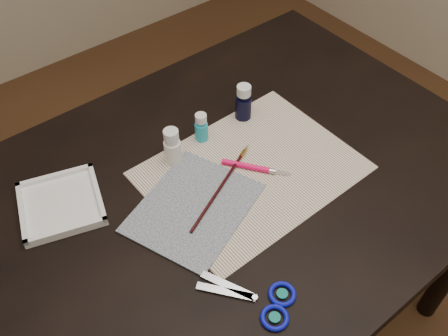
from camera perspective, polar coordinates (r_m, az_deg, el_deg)
ground at (r=1.79m, az=0.00°, el=-17.67°), size 3.50×3.50×0.02m
table at (r=1.45m, az=0.00°, el=-11.35°), size 1.30×0.90×0.75m
paper at (r=1.17m, az=3.15°, el=-0.27°), size 0.48×0.37×0.00m
canvas at (r=1.10m, az=-3.50°, el=-4.53°), size 0.33×0.30×0.00m
paint_bottle_white at (r=1.16m, az=-5.93°, el=2.46°), size 0.04×0.04×0.10m
paint_bottle_cyan at (r=1.22m, az=-2.61°, el=4.68°), size 0.04×0.04×0.08m
paint_bottle_navy at (r=1.27m, az=2.24°, el=7.52°), size 0.04×0.04×0.10m
paintbrush at (r=1.13m, az=-0.20°, el=-1.90°), size 0.27×0.13×0.01m
craft_knife at (r=1.17m, az=3.77°, el=-0.01°), size 0.11×0.14×0.01m
scissors at (r=0.98m, az=2.34°, el=-14.65°), size 0.21×0.23×0.01m
palette_tray at (r=1.15m, az=-18.14°, el=-3.87°), size 0.22×0.22×0.02m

